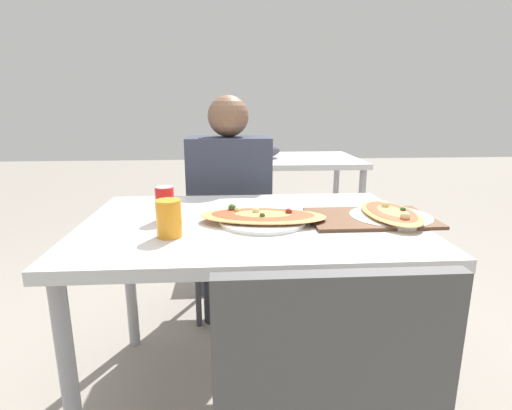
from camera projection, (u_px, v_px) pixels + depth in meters
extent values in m
plane|color=gray|center=(250.00, 390.00, 1.63)|extent=(14.00, 14.00, 0.00)
cube|color=silver|center=(250.00, 226.00, 1.45)|extent=(1.19, 0.84, 0.04)
cylinder|color=#99999E|center=(70.00, 386.00, 1.15)|extent=(0.05, 0.05, 0.68)
cylinder|color=#99999E|center=(432.00, 370.00, 1.23)|extent=(0.05, 0.05, 0.68)
cylinder|color=#99999E|center=(130.00, 279.00, 1.86)|extent=(0.05, 0.05, 0.68)
cylinder|color=#99999E|center=(358.00, 272.00, 1.93)|extent=(0.05, 0.05, 0.68)
cube|color=#4C4C4C|center=(230.00, 233.00, 2.17)|extent=(0.40, 0.40, 0.04)
cube|color=#4C4C4C|center=(229.00, 184.00, 2.29)|extent=(0.38, 0.03, 0.42)
cylinder|color=#38383D|center=(264.00, 286.00, 2.07)|extent=(0.03, 0.03, 0.43)
cylinder|color=#38383D|center=(198.00, 288.00, 2.05)|extent=(0.03, 0.03, 0.43)
cylinder|color=#38383D|center=(259.00, 261.00, 2.40)|extent=(0.03, 0.03, 0.43)
cylinder|color=#38383D|center=(202.00, 262.00, 2.38)|extent=(0.03, 0.03, 0.43)
cube|color=#4C4C4C|center=(335.00, 397.00, 0.63)|extent=(0.38, 0.03, 0.42)
cylinder|color=#2D2D38|center=(249.00, 279.00, 2.11)|extent=(0.10, 0.10, 0.47)
cylinder|color=#2D2D38|center=(213.00, 280.00, 2.09)|extent=(0.10, 0.10, 0.47)
cube|color=#333847|center=(229.00, 185.00, 2.07)|extent=(0.43, 0.24, 0.50)
sphere|color=brown|center=(228.00, 116.00, 1.99)|extent=(0.21, 0.21, 0.21)
cylinder|color=white|center=(263.00, 221.00, 1.42)|extent=(0.31, 0.31, 0.01)
ellipsoid|color=tan|center=(263.00, 216.00, 1.42)|extent=(0.47, 0.27, 0.02)
ellipsoid|color=#B24223|center=(263.00, 214.00, 1.42)|extent=(0.39, 0.22, 0.01)
sphere|color=maroon|center=(289.00, 212.00, 1.43)|extent=(0.02, 0.02, 0.02)
sphere|color=beige|center=(256.00, 211.00, 1.44)|extent=(0.03, 0.03, 0.03)
sphere|color=beige|center=(238.00, 210.00, 1.45)|extent=(0.02, 0.02, 0.02)
sphere|color=#335928|center=(232.00, 208.00, 1.47)|extent=(0.03, 0.03, 0.03)
sphere|color=#335928|center=(262.00, 215.00, 1.38)|extent=(0.02, 0.02, 0.02)
cylinder|color=red|center=(165.00, 204.00, 1.44)|extent=(0.07, 0.07, 0.12)
cylinder|color=silver|center=(164.00, 187.00, 1.42)|extent=(0.06, 0.06, 0.00)
cylinder|color=orange|center=(169.00, 218.00, 1.26)|extent=(0.08, 0.08, 0.12)
cube|color=brown|center=(370.00, 218.00, 1.46)|extent=(0.44, 0.29, 0.01)
cylinder|color=white|center=(390.00, 217.00, 1.47)|extent=(0.29, 0.29, 0.01)
ellipsoid|color=tan|center=(391.00, 213.00, 1.46)|extent=(0.20, 0.37, 0.02)
ellipsoid|color=#B24223|center=(391.00, 211.00, 1.46)|extent=(0.16, 0.31, 0.01)
sphere|color=beige|center=(385.00, 205.00, 1.51)|extent=(0.03, 0.03, 0.03)
sphere|color=#335928|center=(403.00, 210.00, 1.46)|extent=(0.02, 0.02, 0.02)
sphere|color=beige|center=(405.00, 216.00, 1.36)|extent=(0.03, 0.03, 0.03)
cube|color=silver|center=(287.00, 160.00, 3.15)|extent=(1.10, 0.80, 0.04)
ellipsoid|color=#4C4751|center=(260.00, 150.00, 3.12)|extent=(0.32, 0.24, 0.12)
cylinder|color=#99999E|center=(224.00, 218.00, 2.87)|extent=(0.05, 0.05, 0.68)
cylinder|color=#99999E|center=(361.00, 215.00, 2.93)|extent=(0.05, 0.05, 0.68)
cylinder|color=#99999E|center=(225.00, 196.00, 3.54)|extent=(0.05, 0.05, 0.68)
cylinder|color=#99999E|center=(336.00, 194.00, 3.61)|extent=(0.05, 0.05, 0.68)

